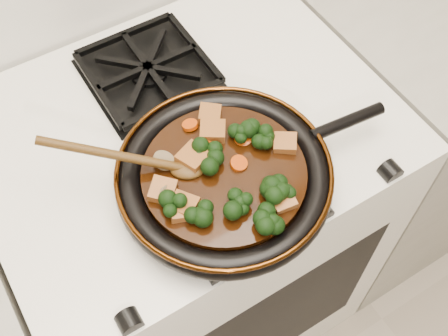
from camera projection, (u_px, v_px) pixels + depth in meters
stove at (195, 234)px, 1.41m from camera, size 0.76×0.60×0.90m
burner_grate_front at (224, 175)px, 0.95m from camera, size 0.23×0.23×0.03m
burner_grate_back at (148, 71)px, 1.08m from camera, size 0.23×0.23×0.03m
skillet at (225, 176)px, 0.92m from camera, size 0.48×0.36×0.05m
braising_sauce at (224, 175)px, 0.91m from camera, size 0.27×0.27×0.02m
tofu_cube_0 at (283, 200)px, 0.87m from camera, size 0.04×0.04×0.03m
tofu_cube_1 at (182, 209)px, 0.86m from camera, size 0.05×0.05×0.02m
tofu_cube_2 at (213, 132)px, 0.94m from camera, size 0.06×0.06×0.02m
tofu_cube_3 at (285, 143)px, 0.92m from camera, size 0.05×0.05×0.02m
tofu_cube_4 at (210, 115)px, 0.96m from camera, size 0.05×0.05×0.02m
tofu_cube_5 at (193, 158)px, 0.91m from camera, size 0.06×0.06×0.03m
tofu_cube_6 at (184, 206)px, 0.86m from camera, size 0.05×0.06×0.02m
tofu_cube_7 at (163, 191)px, 0.87m from camera, size 0.06×0.06×0.03m
broccoli_floret_0 at (199, 213)px, 0.85m from camera, size 0.07×0.07×0.06m
broccoli_floret_1 at (206, 150)px, 0.91m from camera, size 0.09×0.08×0.06m
broccoli_floret_2 at (262, 140)px, 0.92m from camera, size 0.07×0.07×0.06m
broccoli_floret_3 at (275, 190)px, 0.87m from camera, size 0.08×0.08×0.07m
broccoli_floret_4 at (266, 221)px, 0.84m from camera, size 0.08×0.07×0.07m
broccoli_floret_5 at (237, 205)px, 0.86m from camera, size 0.07×0.07×0.06m
broccoli_floret_6 at (171, 205)px, 0.85m from camera, size 0.07×0.08×0.07m
broccoli_floret_7 at (245, 133)px, 0.93m from camera, size 0.08×0.08×0.08m
broccoli_floret_8 at (211, 162)px, 0.90m from camera, size 0.09×0.08×0.07m
broccoli_floret_9 at (279, 192)px, 0.87m from camera, size 0.08×0.08×0.06m
carrot_coin_0 at (239, 163)px, 0.91m from camera, size 0.03×0.03×0.02m
carrot_coin_1 at (207, 148)px, 0.92m from camera, size 0.03×0.03×0.02m
carrot_coin_2 at (243, 138)px, 0.93m from camera, size 0.03×0.03×0.02m
carrot_coin_3 at (190, 125)px, 0.95m from camera, size 0.03×0.03×0.01m
mushroom_slice_0 at (164, 160)px, 0.91m from camera, size 0.04×0.04×0.02m
mushroom_slice_1 at (278, 197)px, 0.87m from camera, size 0.04×0.04×0.03m
mushroom_slice_2 at (283, 189)px, 0.88m from camera, size 0.04×0.04×0.03m
mushroom_slice_3 at (169, 196)px, 0.87m from camera, size 0.04×0.04×0.03m
wooden_spoon at (146, 161)px, 0.88m from camera, size 0.14×0.10×0.24m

